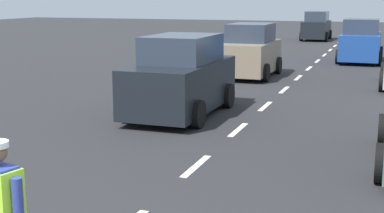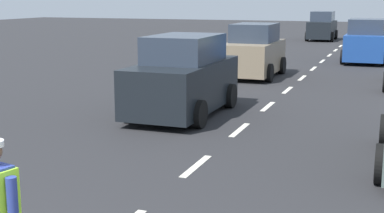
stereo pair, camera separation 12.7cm
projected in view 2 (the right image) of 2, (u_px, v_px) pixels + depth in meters
The scene contains 6 objects.
ground_plane at pixel (314, 68), 24.21m from camera, with size 96.00×96.00×0.00m, color #28282B.
lane_center_line at pixel (326, 58), 28.07m from camera, with size 0.14×46.40×0.01m.
car_oncoming_third at pixel (322, 27), 39.62m from camera, with size 1.94×4.10×2.06m.
car_outgoing_far at pixel (366, 42), 26.12m from camera, with size 2.03×3.96×2.06m.
car_oncoming_lead at pixel (183, 78), 14.46m from camera, with size 2.06×4.23×2.09m.
car_oncoming_second at pixel (254, 52), 21.42m from camera, with size 2.00×3.86×2.06m.
Camera 2 is at (3.31, -3.45, 3.07)m, focal length 51.48 mm.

